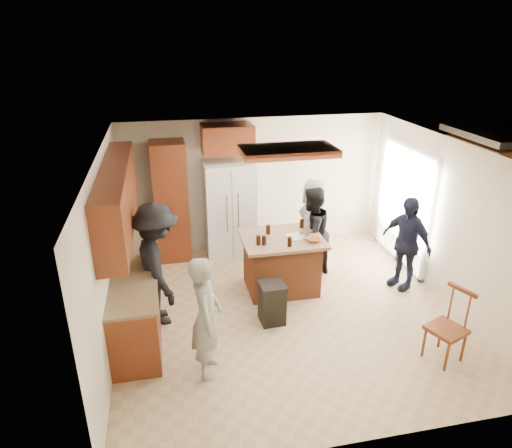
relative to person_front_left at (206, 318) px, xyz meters
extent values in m
plane|color=tan|center=(1.32, 1.09, -0.79)|extent=(5.00, 5.00, 0.00)
plane|color=white|center=(1.32, 1.09, 1.71)|extent=(5.00, 5.00, 0.00)
plane|color=beige|center=(1.32, 3.59, 0.46)|extent=(5.00, 0.00, 5.00)
plane|color=beige|center=(1.32, -1.41, 0.46)|extent=(5.00, 0.00, 5.00)
plane|color=beige|center=(-1.18, 1.09, 0.46)|extent=(0.00, 5.00, 5.00)
plane|color=beige|center=(3.82, 1.09, 0.46)|extent=(0.00, 5.00, 5.00)
cube|color=white|center=(3.80, 2.29, 0.26)|extent=(0.02, 1.60, 2.10)
cube|color=white|center=(3.78, 2.29, 0.26)|extent=(0.08, 1.72, 2.10)
cube|color=maroon|center=(1.32, 1.29, 1.65)|extent=(1.30, 0.70, 0.10)
cube|color=white|center=(1.32, 1.29, 1.59)|extent=(1.10, 0.50, 0.02)
cube|color=olive|center=(5.32, 2.29, -0.84)|extent=(3.00, 3.00, 0.10)
cube|color=#593319|center=(6.02, 2.89, 0.21)|extent=(1.40, 1.60, 2.00)
imported|color=gray|center=(0.00, 0.00, 0.00)|extent=(0.50, 0.64, 1.59)
imported|color=black|center=(1.98, 2.07, 0.01)|extent=(0.92, 0.82, 1.61)
imported|color=gray|center=(2.21, 2.64, -0.01)|extent=(0.90, 0.88, 1.56)
imported|color=#181B30|center=(3.38, 1.43, -0.01)|extent=(0.80, 1.04, 1.58)
imported|color=black|center=(-0.55, 1.25, 0.12)|extent=(0.78, 1.26, 1.82)
cube|color=maroon|center=(-0.88, 1.49, -0.35)|extent=(0.60, 3.00, 0.88)
cube|color=#846B4C|center=(-0.88, 1.49, 0.11)|extent=(0.64, 3.00, 0.04)
cube|color=maroon|center=(-1.00, 1.49, 1.08)|extent=(0.35, 3.00, 0.85)
cube|color=maroon|center=(-0.28, 3.29, 0.31)|extent=(0.60, 0.60, 2.20)
cube|color=maroon|center=(0.77, 3.29, 1.41)|extent=(0.90, 0.60, 0.50)
cube|color=white|center=(0.77, 3.21, 0.11)|extent=(0.90, 0.72, 1.80)
cube|color=gray|center=(0.77, 2.85, 0.11)|extent=(0.01, 0.01, 1.71)
cylinder|color=silver|center=(0.67, 2.82, 0.20)|extent=(0.02, 0.02, 0.70)
cylinder|color=silver|center=(0.87, 2.82, 0.20)|extent=(0.02, 0.02, 0.70)
cube|color=brown|center=(1.39, 1.76, -0.35)|extent=(1.10, 0.85, 0.88)
cube|color=#8C6D50|center=(1.39, 1.76, 0.11)|extent=(1.28, 1.03, 0.05)
cube|color=silver|center=(1.64, 1.71, 0.15)|extent=(0.39, 0.30, 0.02)
imported|color=brown|center=(1.84, 1.51, 0.16)|extent=(0.23, 0.23, 0.05)
cylinder|color=black|center=(0.97, 1.57, 0.21)|extent=(0.07, 0.07, 0.15)
cylinder|color=black|center=(1.20, 1.93, 0.21)|extent=(0.07, 0.07, 0.15)
cylinder|color=black|center=(1.81, 2.06, 0.21)|extent=(0.07, 0.07, 0.15)
cylinder|color=black|center=(1.42, 1.42, 0.21)|extent=(0.07, 0.07, 0.15)
cylinder|color=black|center=(1.05, 1.54, 0.21)|extent=(0.07, 0.07, 0.15)
cube|color=black|center=(1.02, 0.87, -0.52)|extent=(0.36, 0.36, 0.55)
cube|color=black|center=(1.02, 0.87, -0.20)|extent=(0.37, 0.37, 0.08)
cube|color=maroon|center=(3.00, -0.39, -0.34)|extent=(0.55, 0.55, 0.05)
cylinder|color=maroon|center=(2.90, -0.61, -0.57)|extent=(0.05, 0.05, 0.44)
cylinder|color=maroon|center=(3.22, -0.48, -0.57)|extent=(0.05, 0.05, 0.44)
cylinder|color=maroon|center=(2.78, -0.29, -0.57)|extent=(0.05, 0.05, 0.44)
cylinder|color=maroon|center=(3.09, -0.17, -0.57)|extent=(0.05, 0.05, 0.44)
cube|color=maroon|center=(3.17, -0.32, 0.18)|extent=(0.19, 0.39, 0.05)
cylinder|color=maroon|center=(3.22, -0.43, -0.07)|extent=(0.03, 0.03, 0.50)
cylinder|color=maroon|center=(3.13, -0.20, -0.07)|extent=(0.03, 0.03, 0.50)
camera|label=1|loc=(-0.35, -4.59, 3.15)|focal=32.00mm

